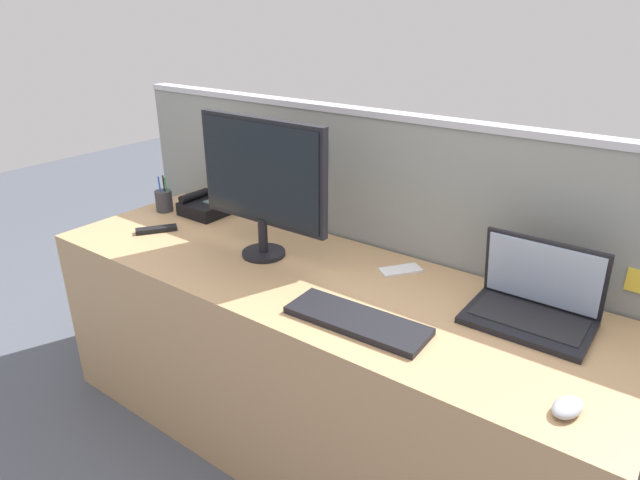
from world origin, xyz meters
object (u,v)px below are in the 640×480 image
keyboard_main (357,320)px  pen_cup (164,201)px  computer_mouse_right_hand (567,407)px  laptop (534,301)px  tv_remote (156,229)px  desk_phone (204,207)px  cell_phone_white_slab (401,270)px  desktop_monitor (262,178)px

keyboard_main → pen_cup: size_ratio=2.62×
computer_mouse_right_hand → laptop: bearing=131.0°
keyboard_main → computer_mouse_right_hand: bearing=-5.4°
laptop → keyboard_main: laptop is taller
tv_remote → keyboard_main: bearing=28.9°
laptop → desk_phone: 1.50m
computer_mouse_right_hand → keyboard_main: bearing=-170.0°
cell_phone_white_slab → laptop: bearing=29.5°
pen_cup → laptop: bearing=1.5°
desktop_monitor → cell_phone_white_slab: (0.49, 0.18, -0.30)m
desk_phone → computer_mouse_right_hand: 1.75m
desktop_monitor → laptop: size_ratio=1.58×
pen_cup → tv_remote: 0.26m
computer_mouse_right_hand → pen_cup: bearing=-176.7°
pen_cup → cell_phone_white_slab: (1.20, 0.10, -0.05)m
keyboard_main → cell_phone_white_slab: (-0.07, 0.39, -0.01)m
cell_phone_white_slab → computer_mouse_right_hand: bearing=3.2°
desk_phone → cell_phone_white_slab: (1.02, 0.02, -0.03)m
laptop → tv_remote: bearing=-171.2°
desk_phone → tv_remote: 0.27m
tv_remote → cell_phone_white_slab: bearing=50.2°
desktop_monitor → tv_remote: size_ratio=3.36×
tv_remote → desk_phone: bearing=123.3°
keyboard_main → cell_phone_white_slab: bearing=97.5°
pen_cup → tv_remote: (0.18, -0.19, -0.04)m
computer_mouse_right_hand → desk_phone: bearing=179.7°
desktop_monitor → computer_mouse_right_hand: bearing=-12.0°
laptop → tv_remote: laptop is taller
pen_cup → keyboard_main: bearing=-13.3°
tv_remote → desktop_monitor: bearing=45.7°
cell_phone_white_slab → desk_phone: bearing=-143.5°
pen_cup → cell_phone_white_slab: 1.21m
cell_phone_white_slab → tv_remote: 1.06m
desk_phone → computer_mouse_right_hand: size_ratio=1.98×
desk_phone → cell_phone_white_slab: 1.02m
desk_phone → cell_phone_white_slab: size_ratio=1.32×
desktop_monitor → tv_remote: desktop_monitor is taller
cell_phone_white_slab → tv_remote: tv_remote is taller
desktop_monitor → laptop: desktop_monitor is taller
laptop → pen_cup: bearing=-178.5°
pen_cup → cell_phone_white_slab: size_ratio=1.13×
pen_cup → tv_remote: pen_cup is taller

